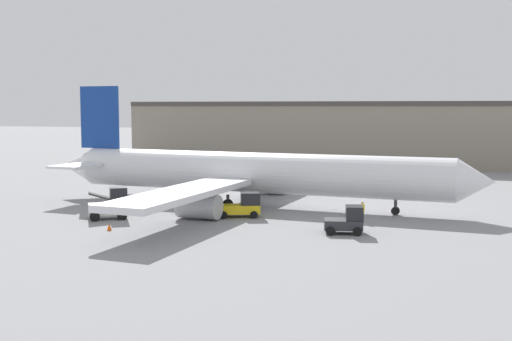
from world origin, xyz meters
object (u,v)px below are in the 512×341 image
object	(u,v)px
belt_loader_truck	(111,205)
safety_cone_near	(109,227)
pushback_tug	(242,206)
airplane	(246,173)
baggage_tug	(347,221)
ground_crew_worker	(362,211)

from	to	relation	value
belt_loader_truck	safety_cone_near	bearing A→B (deg)	-94.66
pushback_tug	airplane	bearing A→B (deg)	84.04
belt_loader_truck	baggage_tug	bearing A→B (deg)	-33.79
airplane	ground_crew_worker	bearing A→B (deg)	-20.50
ground_crew_worker	belt_loader_truck	bearing A→B (deg)	103.02
ground_crew_worker	baggage_tug	distance (m)	4.91
ground_crew_worker	airplane	bearing A→B (deg)	64.96
airplane	belt_loader_truck	bearing A→B (deg)	-125.41
belt_loader_truck	safety_cone_near	distance (m)	5.09
safety_cone_near	pushback_tug	bearing A→B (deg)	48.22
ground_crew_worker	safety_cone_near	size ratio (longest dim) A/B	3.04
safety_cone_near	ground_crew_worker	bearing A→B (deg)	27.20
pushback_tug	safety_cone_near	world-z (taller)	pushback_tug
baggage_tug	pushback_tug	distance (m)	10.43
airplane	baggage_tug	bearing A→B (deg)	-38.29
airplane	belt_loader_truck	size ratio (longest dim) A/B	12.22
ground_crew_worker	belt_loader_truck	distance (m)	20.39
belt_loader_truck	airplane	bearing A→B (deg)	17.13
baggage_tug	belt_loader_truck	size ratio (longest dim) A/B	0.88
ground_crew_worker	pushback_tug	distance (m)	9.91
airplane	baggage_tug	size ratio (longest dim) A/B	13.96
belt_loader_truck	pushback_tug	bearing A→B (deg)	-10.54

